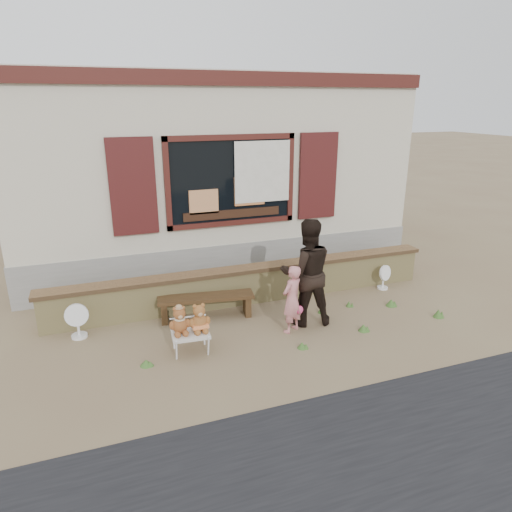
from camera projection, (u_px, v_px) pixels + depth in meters
name	position (u px, v px, depth m)	size (l,w,h in m)	color
ground	(268.00, 325.00, 7.45)	(80.00, 80.00, 0.00)	brown
shopfront	(200.00, 167.00, 10.80)	(8.04, 5.13, 4.00)	#B2A890
brick_wall	(248.00, 284.00, 8.23)	(7.10, 0.36, 0.67)	tan
bench	(206.00, 302.00, 7.60)	(1.62, 0.56, 0.41)	#362413
folding_chair	(190.00, 333.00, 6.56)	(0.57, 0.51, 0.33)	beige
teddy_bear_left	(180.00, 319.00, 6.45)	(0.31, 0.27, 0.42)	brown
teddy_bear_right	(199.00, 317.00, 6.52)	(0.31, 0.27, 0.43)	brown
child	(292.00, 299.00, 7.08)	(0.40, 0.26, 1.10)	pink
adult	(307.00, 272.00, 7.26)	(0.86, 0.67, 1.76)	black
fan_left	(77.00, 320.00, 6.97)	(0.35, 0.24, 0.57)	white
fan_right	(383.00, 277.00, 8.82)	(0.31, 0.21, 0.49)	white
grass_tufts	(348.00, 321.00, 7.45)	(4.99, 1.15, 0.15)	#3E6528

